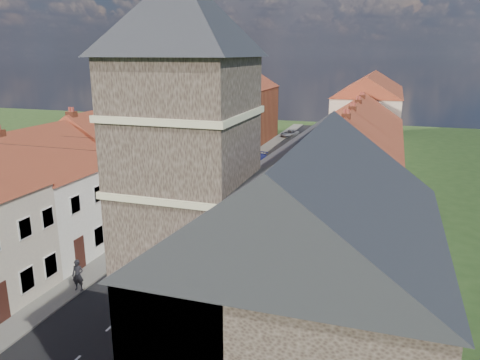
# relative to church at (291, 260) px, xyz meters

# --- Properties ---
(road) EXTENTS (7.00, 90.00, 0.02)m
(road) POSITION_rel_church_xyz_m (-9.36, 26.68, -5.87)
(road) COLOR black
(road) RESTS_ON ground
(pavement_left) EXTENTS (1.80, 90.00, 0.12)m
(pavement_left) POSITION_rel_church_xyz_m (-13.76, 26.68, -5.82)
(pavement_left) COLOR slate
(pavement_left) RESTS_ON ground
(pavement_right) EXTENTS (1.80, 90.00, 0.12)m
(pavement_right) POSITION_rel_church_xyz_m (-4.96, 26.68, -5.82)
(pavement_right) COLOR slate
(pavement_right) RESTS_ON ground
(church) EXTENTS (11.25, 14.25, 15.20)m
(church) POSITION_rel_church_xyz_m (0.00, 0.00, 0.00)
(church) COLOR #2D231F
(church) RESTS_ON ground
(cottage_r_tudor) EXTENTS (8.30, 5.20, 9.00)m
(cottage_r_tudor) POSITION_rel_church_xyz_m (-0.09, 9.37, -1.41)
(cottage_r_tudor) COLOR #BBAE9D
(cottage_r_tudor) RESTS_ON ground
(cottage_r_white_near) EXTENTS (8.30, 6.00, 9.00)m
(cottage_r_white_near) POSITION_rel_church_xyz_m (-0.06, 14.77, -1.40)
(cottage_r_white_near) COLOR white
(cottage_r_white_near) RESTS_ON ground
(cottage_r_cream_mid) EXTENTS (8.30, 5.20, 9.00)m
(cottage_r_cream_mid) POSITION_rel_church_xyz_m (-0.06, 20.17, -1.40)
(cottage_r_cream_mid) COLOR white
(cottage_r_cream_mid) RESTS_ON ground
(cottage_r_pink) EXTENTS (8.30, 6.00, 9.00)m
(cottage_r_pink) POSITION_rel_church_xyz_m (-0.06, 25.57, -1.40)
(cottage_r_pink) COLOR tan
(cottage_r_pink) RESTS_ON ground
(cottage_r_white_far) EXTENTS (8.30, 5.20, 9.00)m
(cottage_r_white_far) POSITION_rel_church_xyz_m (-0.06, 30.97, -1.40)
(cottage_r_white_far) COLOR tan
(cottage_r_white_far) RESTS_ON ground
(cottage_r_cream_far) EXTENTS (8.30, 6.00, 9.00)m
(cottage_r_cream_far) POSITION_rel_church_xyz_m (-0.06, 36.37, -1.40)
(cottage_r_cream_far) COLOR #BBAE9D
(cottage_r_cream_far) RESTS_ON ground
(cottage_l_white) EXTENTS (8.30, 6.90, 8.80)m
(cottage_l_white) POSITION_rel_church_xyz_m (-18.66, 8.62, -1.51)
(cottage_l_white) COLOR white
(cottage_l_white) RESTS_ON ground
(cottage_l_brick_mid) EXTENTS (8.30, 5.70, 9.10)m
(cottage_l_brick_mid) POSITION_rel_church_xyz_m (-18.66, 14.72, -1.35)
(cottage_l_brick_mid) COLOR brown
(cottage_l_brick_mid) RESTS_ON ground
(cottage_l_pink) EXTENTS (8.30, 6.30, 8.80)m
(cottage_l_pink) POSITION_rel_church_xyz_m (-18.66, 20.52, -1.51)
(cottage_l_pink) COLOR #BBAE9D
(cottage_l_pink) RESTS_ON ground
(block_right_far) EXTENTS (8.30, 24.20, 10.50)m
(block_right_far) POSITION_rel_church_xyz_m (-0.06, 51.68, -0.58)
(block_right_far) COLOR #BBAE9D
(block_right_far) RESTS_ON ground
(block_left_far) EXTENTS (8.30, 24.20, 10.50)m
(block_left_far) POSITION_rel_church_xyz_m (-18.66, 46.68, -0.58)
(block_left_far) COLOR brown
(block_left_far) RESTS_ON ground
(lamppost) EXTENTS (0.88, 0.15, 6.00)m
(lamppost) POSITION_rel_church_xyz_m (-13.17, 16.68, -2.34)
(lamppost) COLOR black
(lamppost) RESTS_ON pavement_left
(car_mid) EXTENTS (2.21, 4.74, 1.50)m
(car_mid) POSITION_rel_church_xyz_m (-10.86, 22.60, -5.12)
(car_mid) COLOR #A2A4AA
(car_mid) RESTS_ON ground
(car_far) EXTENTS (2.76, 4.73, 1.29)m
(car_far) POSITION_rel_church_xyz_m (-12.55, 37.86, -5.23)
(car_far) COLOR navy
(car_far) RESTS_ON ground
(car_distant) EXTENTS (2.74, 4.22, 1.08)m
(car_distant) POSITION_rel_church_xyz_m (-12.56, 58.32, -5.34)
(car_distant) COLOR #A5A9AD
(car_distant) RESTS_ON ground
(pedestrian_left) EXTENTS (0.73, 0.55, 1.82)m
(pedestrian_left) POSITION_rel_church_xyz_m (-13.06, 4.62, -4.85)
(pedestrian_left) COLOR black
(pedestrian_left) RESTS_ON pavement_left
(pedestrian_right) EXTENTS (1.01, 0.90, 1.73)m
(pedestrian_right) POSITION_rel_church_xyz_m (-4.67, 5.91, -4.89)
(pedestrian_right) COLOR #292421
(pedestrian_right) RESTS_ON pavement_right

